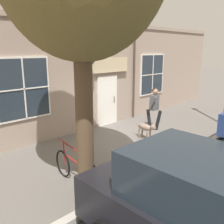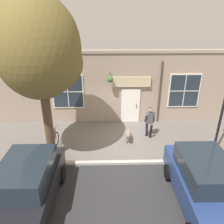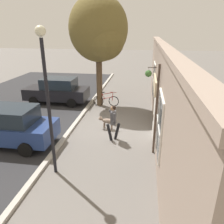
{
  "view_description": "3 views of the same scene",
  "coord_description": "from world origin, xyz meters",
  "px_view_note": "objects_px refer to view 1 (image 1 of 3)",
  "views": [
    {
      "loc": [
        5.44,
        -6.58,
        3.16
      ],
      "look_at": [
        -0.2,
        -1.05,
        1.19
      ],
      "focal_mm": 40.0,
      "sensor_mm": 36.0,
      "label": 1
    },
    {
      "loc": [
        9.86,
        -0.8,
        6.07
      ],
      "look_at": [
        -0.82,
        -0.54,
        1.25
      ],
      "focal_mm": 35.0,
      "sensor_mm": 36.0,
      "label": 2
    },
    {
      "loc": [
        -1.6,
        10.43,
        4.9
      ],
      "look_at": [
        -0.15,
        0.85,
        1.18
      ],
      "focal_mm": 35.0,
      "sensor_mm": 36.0,
      "label": 3
    }
  ],
  "objects_px": {
    "pedestrian_walking": "(154,105)",
    "dog_on_leash": "(146,128)",
    "parked_car_nearest_curb": "(216,220)",
    "leaning_bicycle": "(76,168)"
  },
  "relations": [
    {
      "from": "dog_on_leash",
      "to": "parked_car_nearest_curb",
      "type": "bearing_deg",
      "value": -42.27
    },
    {
      "from": "pedestrian_walking",
      "to": "dog_on_leash",
      "type": "distance_m",
      "value": 1.37
    },
    {
      "from": "pedestrian_walking",
      "to": "parked_car_nearest_curb",
      "type": "bearing_deg",
      "value": -46.58
    },
    {
      "from": "pedestrian_walking",
      "to": "parked_car_nearest_curb",
      "type": "relative_size",
      "value": 0.4
    },
    {
      "from": "pedestrian_walking",
      "to": "parked_car_nearest_curb",
      "type": "xyz_separation_m",
      "value": [
        4.62,
        -4.88,
        -0.15
      ]
    },
    {
      "from": "dog_on_leash",
      "to": "leaning_bicycle",
      "type": "height_order",
      "value": "leaning_bicycle"
    },
    {
      "from": "pedestrian_walking",
      "to": "leaning_bicycle",
      "type": "xyz_separation_m",
      "value": [
        1.17,
        -4.73,
        -0.65
      ]
    },
    {
      "from": "pedestrian_walking",
      "to": "leaning_bicycle",
      "type": "relative_size",
      "value": 0.98
    },
    {
      "from": "dog_on_leash",
      "to": "leaning_bicycle",
      "type": "relative_size",
      "value": 0.61
    },
    {
      "from": "pedestrian_walking",
      "to": "leaning_bicycle",
      "type": "distance_m",
      "value": 4.91
    }
  ]
}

